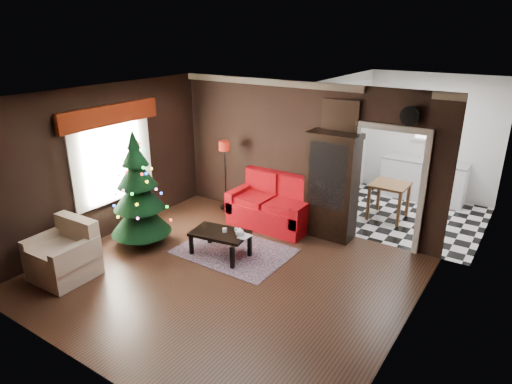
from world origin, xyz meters
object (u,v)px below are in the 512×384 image
Objects in this scene: armchair at (62,251)px; teapot at (240,233)px; loveseat at (272,202)px; wall_clock at (410,116)px; floor_lamp at (225,175)px; christmas_tree at (138,190)px; coffee_table at (220,243)px; kitchen_table at (388,201)px; curio_cabinet at (331,188)px.

teapot is at bearing 43.06° from armchair.
wall_clock is at bearing 9.66° from loveseat.
christmas_tree reaches higher than floor_lamp.
christmas_tree is at bearing -162.41° from coffee_table.
loveseat reaches higher than coffee_table.
floor_lamp is 0.72× the size of christmas_tree.
loveseat is 2.45m from kitchen_table.
wall_clock is (2.35, 0.40, 1.88)m from loveseat.
floor_lamp is 1.94× the size of kitchen_table.
wall_clock is (2.43, 1.94, 2.15)m from coffee_table.
curio_cabinet is 2.32m from floor_lamp.
armchair is at bearing -96.40° from christmas_tree.
loveseat is 1.25m from curio_cabinet.
kitchen_table is at bearing 28.78° from floor_lamp.
floor_lamp is at bearing -175.20° from curio_cabinet.
teapot is (1.99, 1.98, 0.06)m from armchair.
coffee_table is at bearing -55.54° from floor_lamp.
floor_lamp is 2.13m from teapot.
wall_clock is (4.03, 3.87, 1.92)m from armchair.
teapot is at bearing 15.44° from christmas_tree.
christmas_tree is 12.81× the size of teapot.
floor_lamp is 3.56m from armchair.
kitchen_table is (-0.55, 1.25, -2.00)m from wall_clock.
kitchen_table is at bearing 59.56° from coffee_table.
curio_cabinet is 0.94× the size of christmas_tree.
armchair is (-1.68, -3.47, -0.04)m from loveseat.
christmas_tree is 1.60m from armchair.
floor_lamp is (-2.31, -0.19, -0.12)m from curio_cabinet.
wall_clock reaches higher than floor_lamp.
loveseat is 2.57m from christmas_tree.
curio_cabinet is 5.94× the size of wall_clock.
christmas_tree is (-0.36, -2.03, 0.22)m from floor_lamp.
armchair is (-0.52, -3.50, -0.37)m from floor_lamp.
teapot is at bearing -78.41° from loveseat.
teapot is at bearing -46.17° from floor_lamp.
floor_lamp reaches higher than kitchen_table.
teapot is 3.35m from wall_clock.
armchair is 2.80m from teapot.
wall_clock is (3.86, 2.40, 1.33)m from christmas_tree.
christmas_tree is 1.72m from coffee_table.
curio_cabinet is 1.67m from kitchen_table.
loveseat is 0.89× the size of curio_cabinet.
loveseat is 1.20m from floor_lamp.
loveseat is 0.84× the size of christmas_tree.
christmas_tree is at bearing -132.23° from kitchen_table.
curio_cabinet reaches higher than coffee_table.
curio_cabinet is 11.98× the size of teapot.
christmas_tree is 2.24× the size of armchair.
coffee_table is (1.08, -1.57, -0.60)m from floor_lamp.
coffee_table is at bearing -124.82° from curio_cabinet.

